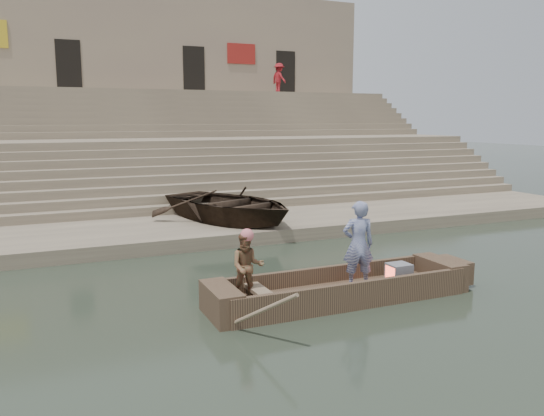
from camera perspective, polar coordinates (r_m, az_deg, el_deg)
ground at (r=10.21m, az=2.04°, el=-11.93°), size 120.00×120.00×0.00m
lower_landing at (r=17.44m, az=-9.38°, el=-2.41°), size 32.00×4.00×0.40m
mid_landing at (r=24.54m, az=-13.78°, el=3.64°), size 32.00×3.00×2.80m
upper_landing at (r=31.37m, az=-16.08°, el=6.91°), size 32.00×3.00×5.20m
ghat_steps at (r=26.17m, az=-14.45°, el=4.83°), size 32.00×11.00×5.20m
building_wall at (r=35.37m, az=-17.18°, el=11.96°), size 32.00×5.07×11.20m
main_rowboat at (r=11.50m, az=7.07°, el=-8.96°), size 5.00×1.30×0.22m
rowboat_trim at (r=11.53m, az=7.99°, el=-7.88°), size 6.04×2.63×2.01m
standing_man at (r=11.48m, az=8.92°, el=-3.75°), size 0.75×0.59×1.82m
rowing_man at (r=10.58m, az=-2.58°, el=-6.09°), size 0.77×0.68×1.34m
television at (r=12.17m, az=12.97°, el=-6.56°), size 0.46×0.42×0.40m
beached_rowboat at (r=17.82m, az=-4.42°, el=0.36°), size 5.39×6.22×1.08m
pedestrian at (r=33.72m, az=0.73°, el=13.31°), size 0.89×1.25×1.75m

